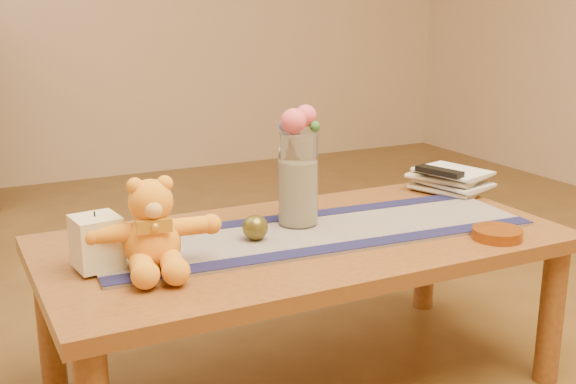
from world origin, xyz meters
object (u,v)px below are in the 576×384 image
teddy_bear (152,225)px  pillar_candle (97,242)px  tv_remote (439,171)px  book_bottom (435,193)px  amber_dish (497,234)px  glass_vase (298,179)px  bronze_ball (255,227)px

teddy_bear → pillar_candle: bearing=162.4°
teddy_bear → tv_remote: 1.03m
teddy_bear → book_bottom: teddy_bear is taller
book_bottom → amber_dish: size_ratio=1.66×
pillar_candle → book_bottom: (1.12, 0.16, -0.06)m
glass_vase → tv_remote: size_ratio=1.62×
bronze_ball → amber_dish: (0.59, -0.26, -0.03)m
pillar_candle → teddy_bear: bearing=-26.1°
glass_vase → book_bottom: size_ratio=1.17×
bronze_ball → tv_remote: 0.73m
pillar_candle → tv_remote: 1.14m
bronze_ball → amber_dish: 0.65m
book_bottom → pillar_candle: bearing=167.9°
teddy_bear → amber_dish: bearing=-3.8°
glass_vase → tv_remote: bearing=7.6°
book_bottom → tv_remote: (0.00, -0.01, 0.07)m
teddy_bear → book_bottom: size_ratio=1.37×
tv_remote → amber_dish: tv_remote is taller
bronze_ball → book_bottom: size_ratio=0.31×
bronze_ball → book_bottom: bearing=12.2°
teddy_bear → pillar_candle: 0.14m
teddy_bear → glass_vase: glass_vase is taller
glass_vase → amber_dish: 0.56m
bronze_ball → pillar_candle: bearing=-178.5°
teddy_bear → bronze_ball: (0.29, 0.07, -0.07)m
teddy_bear → bronze_ball: 0.31m
teddy_bear → book_bottom: 1.03m
book_bottom → tv_remote: size_ratio=1.39×
glass_vase → pillar_candle: bearing=-171.9°
glass_vase → amber_dish: size_ratio=1.94×
teddy_bear → pillar_candle: (-0.12, 0.06, -0.04)m
teddy_bear → glass_vase: bearing=25.5°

